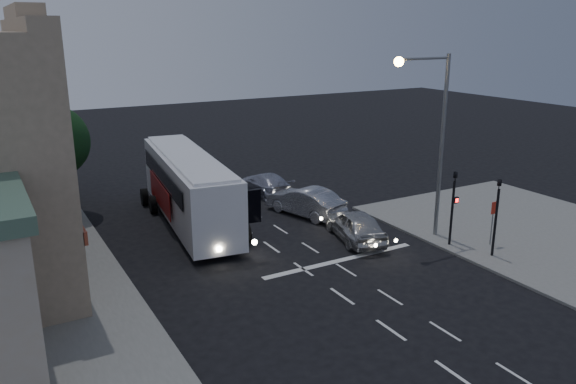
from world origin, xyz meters
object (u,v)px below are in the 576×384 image
street_tree (52,138)px  car_sedan_b (266,183)px  car_sedan_a (305,201)px  traffic_signal_side (497,208)px  tour_bus (189,186)px  streetlight (433,126)px  car_suv (355,225)px  regulatory_sign (493,216)px  traffic_signal_main (453,199)px

street_tree → car_sedan_b: bearing=-7.9°
car_sedan_a → traffic_signal_side: 10.67m
tour_bus → car_sedan_b: (6.18, 2.90, -1.38)m
car_sedan_a → streetlight: (3.35, -6.22, 4.93)m
car_suv → regulatory_sign: bearing=155.6°
tour_bus → car_sedan_a: bearing=-11.2°
car_sedan_b → traffic_signal_side: traffic_signal_side is taller
traffic_signal_main → car_sedan_b: bearing=105.9°
traffic_signal_main → regulatory_sign: size_ratio=1.86×
street_tree → traffic_signal_side: bearing=-44.5°
tour_bus → car_sedan_a: (6.16, -2.01, -1.25)m
tour_bus → streetlight: bearing=-34.0°
car_sedan_a → traffic_signal_main: bearing=99.0°
car_sedan_b → traffic_signal_side: 15.25m
tour_bus → streetlight: size_ratio=1.40×
tour_bus → traffic_signal_main: 13.74m
tour_bus → street_tree: (-6.04, 4.59, 2.44)m
car_sedan_b → street_tree: street_tree is taller
tour_bus → traffic_signal_side: 15.65m
car_sedan_b → streetlight: bearing=106.8°
car_sedan_a → traffic_signal_side: (4.31, -9.62, 1.61)m
regulatory_sign → street_tree: (-17.51, 15.26, 2.90)m
regulatory_sign → streetlight: bearing=128.7°
car_sedan_a → car_sedan_b: car_sedan_a is taller
tour_bus → streetlight: 13.11m
traffic_signal_side → street_tree: bearing=135.5°
car_sedan_a → street_tree: 14.35m
traffic_signal_side → car_suv: bearing=129.8°
car_sedan_a → car_sedan_b: (0.03, 4.91, -0.12)m
traffic_signal_side → street_tree: 23.24m
car_suv → regulatory_sign: (5.17, -4.04, 0.82)m
tour_bus → car_sedan_b: tour_bus is taller
car_suv → traffic_signal_side: bearing=143.4°
tour_bus → car_sedan_a: tour_bus is taller
car_sedan_a → traffic_signal_main: 8.61m
car_sedan_a → streetlight: bearing=102.0°
tour_bus → car_suv: size_ratio=2.76×
car_sedan_a → street_tree: bearing=-44.7°
car_sedan_b → regulatory_sign: bearing=111.4°
car_suv → traffic_signal_main: (3.47, -3.02, 1.64)m
car_sedan_a → traffic_signal_main: traffic_signal_main is taller
traffic_signal_side → street_tree: street_tree is taller
traffic_signal_main → streetlight: (-0.26, 1.42, 3.31)m
car_suv → car_sedan_b: (-0.11, 9.53, -0.10)m
car_suv → traffic_signal_main: traffic_signal_main is taller
streetlight → street_tree: 20.19m
car_suv → car_sedan_b: car_suv is taller
tour_bus → car_suv: bearing=-39.6°
car_sedan_a → regulatory_sign: size_ratio=2.22×
car_sedan_b → street_tree: bearing=-7.8°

